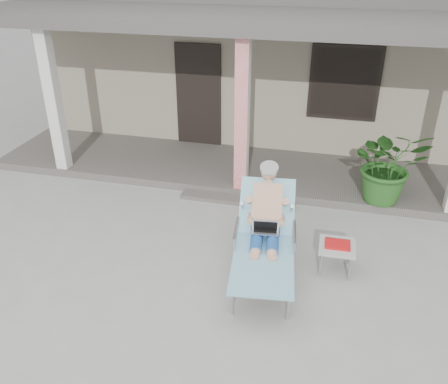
# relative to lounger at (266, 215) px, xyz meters

# --- Properties ---
(ground) EXTENTS (60.00, 60.00, 0.00)m
(ground) POSITION_rel_lounger_xyz_m (-0.76, -0.14, -0.83)
(ground) COLOR #9E9E99
(ground) RESTS_ON ground
(house) EXTENTS (10.40, 5.40, 3.30)m
(house) POSITION_rel_lounger_xyz_m (-0.76, 6.36, 0.84)
(house) COLOR #9F917E
(house) RESTS_ON ground
(porch_deck) EXTENTS (10.00, 2.00, 0.15)m
(porch_deck) POSITION_rel_lounger_xyz_m (-0.76, 2.86, -0.75)
(porch_deck) COLOR #605B56
(porch_deck) RESTS_ON ground
(porch_overhang) EXTENTS (10.00, 2.30, 2.85)m
(porch_overhang) POSITION_rel_lounger_xyz_m (-0.76, 2.81, 1.96)
(porch_overhang) COLOR silver
(porch_overhang) RESTS_ON porch_deck
(porch_step) EXTENTS (2.00, 0.30, 0.07)m
(porch_step) POSITION_rel_lounger_xyz_m (-0.76, 1.71, -0.79)
(porch_step) COLOR #605B56
(porch_step) RESTS_ON ground
(lounger) EXTENTS (1.01, 2.13, 1.35)m
(lounger) POSITION_rel_lounger_xyz_m (0.00, 0.00, 0.00)
(lounger) COLOR #B7B7BC
(lounger) RESTS_ON ground
(side_table) EXTENTS (0.49, 0.49, 0.43)m
(side_table) POSITION_rel_lounger_xyz_m (0.97, 0.15, -0.46)
(side_table) COLOR #AFAEAA
(side_table) RESTS_ON ground
(potted_palm) EXTENTS (1.35, 1.23, 1.32)m
(potted_palm) POSITION_rel_lounger_xyz_m (1.68, 2.11, -0.02)
(potted_palm) COLOR #26591E
(potted_palm) RESTS_ON porch_deck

